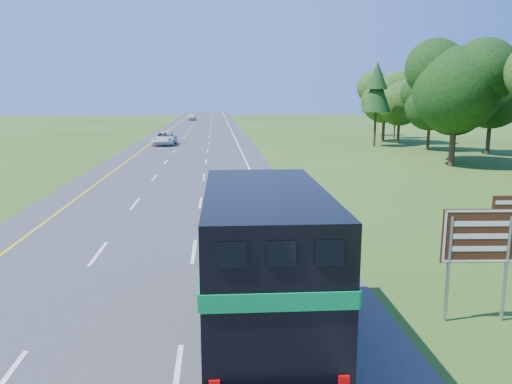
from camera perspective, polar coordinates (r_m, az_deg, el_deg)
road at (r=58.18m, az=-7.33°, el=4.95°), size 15.00×260.00×0.04m
lane_markings at (r=58.18m, az=-7.33°, el=4.98°), size 11.15×260.00×0.01m
horse_truck at (r=12.43m, az=0.76°, el=-7.32°), size 2.90×8.80×3.87m
white_suv at (r=62.84m, az=-10.41°, el=6.04°), size 2.67×5.70×1.58m
far_car at (r=125.94m, az=-7.34°, el=8.51°), size 2.01×4.82×1.63m
exit_sign at (r=14.47m, az=24.34°, el=-5.11°), size 2.04×0.19×3.46m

